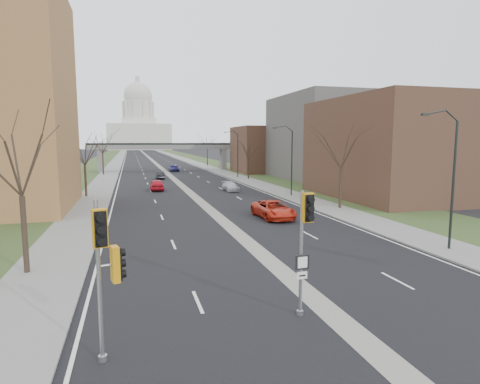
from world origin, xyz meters
name	(u,v)px	position (x,y,z in m)	size (l,w,h in m)	color
ground	(324,308)	(0.00, 0.00, 0.00)	(700.00, 700.00, 0.00)	black
road_surface	(150,158)	(0.00, 150.00, 0.01)	(20.00, 600.00, 0.01)	black
median_strip	(150,158)	(0.00, 150.00, 0.00)	(1.20, 600.00, 0.02)	gray
sidewalk_right	(180,158)	(12.00, 150.00, 0.06)	(4.00, 600.00, 0.12)	gray
sidewalk_left	(119,158)	(-12.00, 150.00, 0.06)	(4.00, 600.00, 0.12)	gray
grass_verge_right	(195,158)	(18.00, 150.00, 0.05)	(8.00, 600.00, 0.10)	#324620
grass_verge_left	(102,159)	(-18.00, 150.00, 0.05)	(8.00, 600.00, 0.10)	#324620
commercial_block_near	(397,148)	(24.00, 28.00, 6.00)	(16.00, 20.00, 12.00)	#523226
commercial_block_mid	(332,138)	(28.00, 52.00, 7.50)	(18.00, 22.00, 15.00)	#54524C
commercial_block_far	(268,150)	(22.00, 70.00, 5.00)	(14.00, 14.00, 10.00)	#523226
pedestrian_bridge	(164,150)	(0.00, 80.00, 4.84)	(34.00, 3.00, 6.45)	slate
capitol	(139,126)	(0.00, 320.00, 18.60)	(48.00, 42.00, 55.75)	beige
streetlight_near	(445,140)	(10.99, 6.00, 6.95)	(2.61, 0.20, 8.70)	black
streetlight_mid	(286,141)	(10.99, 32.00, 6.95)	(2.61, 0.20, 8.70)	black
streetlight_far	(234,141)	(10.99, 58.00, 6.95)	(2.61, 0.20, 8.70)	black
tree_left_a	(18,147)	(-13.00, 8.00, 6.64)	(7.20, 7.20, 9.40)	#382B21
tree_left_b	(84,147)	(-13.00, 38.00, 6.23)	(6.75, 6.75, 8.81)	#382B21
tree_left_c	(102,140)	(-13.00, 72.00, 7.04)	(7.65, 7.65, 9.99)	#382B21
tree_right_a	(342,144)	(13.00, 22.00, 6.64)	(7.20, 7.20, 9.40)	#382B21
tree_right_b	(249,147)	(13.00, 55.00, 5.82)	(6.30, 6.30, 8.22)	#382B21
tree_right_c	(207,140)	(13.00, 95.00, 7.04)	(7.65, 7.65, 9.99)	#382B21
signal_pole_left	(106,258)	(-8.42, -1.97, 3.40)	(0.87, 1.11, 5.19)	gray
signal_pole_median	(305,231)	(-1.25, -0.64, 3.50)	(0.58, 0.82, 5.02)	gray
car_left_near	(157,185)	(-4.11, 42.68, 0.79)	(1.87, 4.64, 1.58)	red
car_left_far	(160,175)	(-2.46, 59.80, 0.67)	(1.42, 4.08, 1.34)	black
car_right_near	(273,209)	(4.69, 19.08, 0.79)	(2.63, 5.71, 1.59)	red
car_right_mid	(230,186)	(5.74, 39.39, 0.61)	(1.71, 4.21, 1.22)	silver
car_right_far	(174,168)	(2.00, 77.86, 0.76)	(1.80, 4.48, 1.52)	navy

